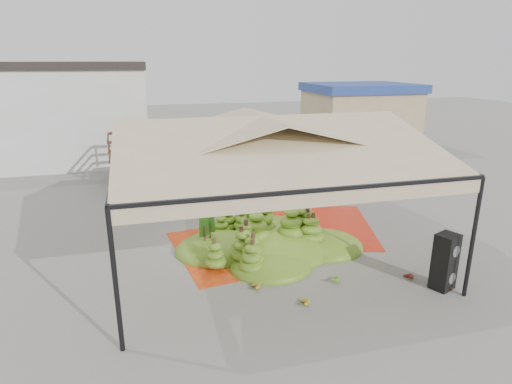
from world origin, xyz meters
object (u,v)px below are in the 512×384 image
object	(u,v)px
truck_right	(298,151)
banana_heap	(275,230)
speaker_stack	(445,262)
vendor	(207,184)
truck_left	(193,149)

from	to	relation	value
truck_right	banana_heap	bearing A→B (deg)	-112.48
speaker_stack	vendor	xyz separation A→B (m)	(-4.77, 7.63, 0.21)
speaker_stack	truck_right	xyz separation A→B (m)	(0.28, 11.25, 0.50)
truck_left	banana_heap	bearing A→B (deg)	-84.06
vendor	truck_right	bearing A→B (deg)	-162.68
truck_left	vendor	bearing A→B (deg)	-93.23
banana_heap	truck_left	distance (m)	8.72
truck_right	truck_left	bearing A→B (deg)	175.70
banana_heap	truck_right	world-z (taller)	truck_right
banana_heap	truck_right	bearing A→B (deg)	65.29
banana_heap	speaker_stack	bearing A→B (deg)	-43.81
truck_left	truck_right	bearing A→B (deg)	-9.65
speaker_stack	truck_right	size ratio (longest dim) A/B	0.25
vendor	speaker_stack	bearing A→B (deg)	103.73
speaker_stack	truck_left	distance (m)	12.77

